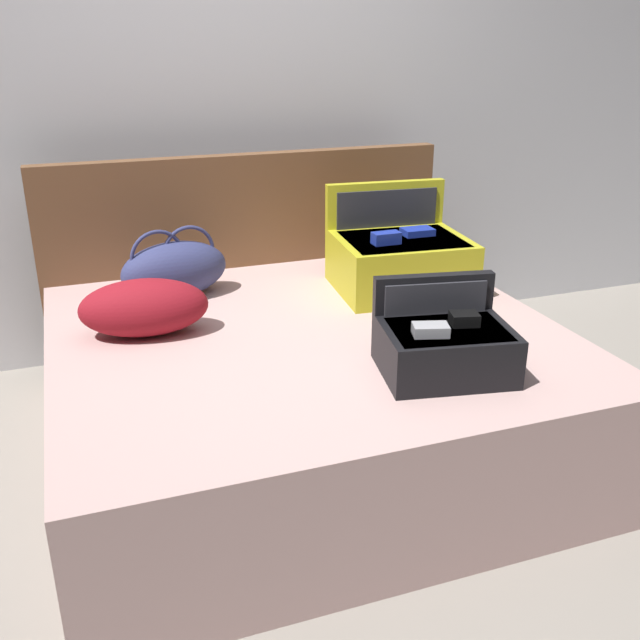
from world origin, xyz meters
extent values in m
plane|color=gray|center=(0.00, 0.00, 0.00)|extent=(12.00, 12.00, 0.00)
cube|color=silver|center=(0.00, 1.65, 1.30)|extent=(8.00, 0.10, 2.60)
cube|color=#BC9993|center=(0.00, 0.40, 0.26)|extent=(1.92, 1.76, 0.52)
cube|color=brown|center=(0.00, 1.32, 0.53)|extent=(1.96, 0.08, 1.06)
cube|color=gold|center=(0.54, 0.71, 0.64)|extent=(0.60, 0.49, 0.24)
cube|color=#28282D|center=(0.54, 0.71, 0.68)|extent=(0.53, 0.43, 0.17)
cube|color=#1E33A5|center=(0.44, 0.66, 0.78)|extent=(0.12, 0.06, 0.06)
cube|color=#1E33A5|center=(0.63, 0.74, 0.77)|extent=(0.14, 0.10, 0.03)
cube|color=gold|center=(0.56, 0.95, 0.74)|extent=(0.56, 0.09, 0.44)
cube|color=#28282D|center=(0.56, 0.92, 0.74)|extent=(0.47, 0.05, 0.38)
cube|color=black|center=(0.31, -0.11, 0.60)|extent=(0.47, 0.37, 0.17)
cube|color=#28282D|center=(0.31, -0.11, 0.63)|extent=(0.41, 0.33, 0.12)
cube|color=#99999E|center=(0.23, -0.13, 0.70)|extent=(0.13, 0.10, 0.04)
cube|color=black|center=(0.38, -0.09, 0.71)|extent=(0.11, 0.09, 0.05)
cube|color=black|center=(0.35, 0.06, 0.67)|extent=(0.43, 0.12, 0.30)
cube|color=#28282D|center=(0.34, 0.03, 0.67)|extent=(0.36, 0.08, 0.26)
ellipsoid|color=navy|center=(-0.41, 0.97, 0.64)|extent=(0.51, 0.32, 0.24)
torus|color=navy|center=(-0.48, 0.96, 0.71)|extent=(0.24, 0.06, 0.24)
torus|color=navy|center=(-0.35, 0.98, 0.71)|extent=(0.24, 0.06, 0.24)
ellipsoid|color=maroon|center=(-0.59, 0.59, 0.63)|extent=(0.51, 0.30, 0.22)
camera|label=1|loc=(-0.82, -2.01, 1.60)|focal=40.21mm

